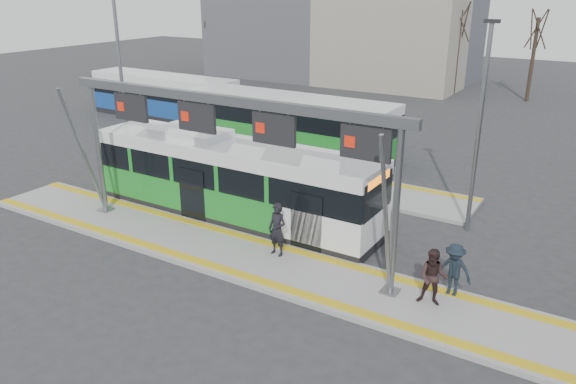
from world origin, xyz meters
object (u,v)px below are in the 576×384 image
at_px(gantry, 224,128).
at_px(hero_bus, 232,181).
at_px(passenger_b, 433,277).
at_px(passenger_a, 277,229).
at_px(passenger_c, 454,270).

height_order(gantry, hero_bus, gantry).
height_order(gantry, passenger_b, gantry).
distance_m(gantry, passenger_a, 3.70).
bearing_deg(passenger_a, passenger_c, 11.49).
bearing_deg(gantry, passenger_a, 12.11).
distance_m(gantry, passenger_b, 7.81).
xyz_separation_m(passenger_a, passenger_c, (5.68, 0.47, -0.10)).
xyz_separation_m(passenger_a, passenger_b, (5.34, -0.32, -0.07)).
relative_size(passenger_b, passenger_c, 1.04).
bearing_deg(passenger_a, gantry, -161.16).
bearing_deg(hero_bus, gantry, -56.01).
distance_m(hero_bus, passenger_c, 9.23).
bearing_deg(gantry, passenger_b, 0.39).
bearing_deg(passenger_c, passenger_b, -109.11).
bearing_deg(passenger_b, hero_bus, 154.64).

